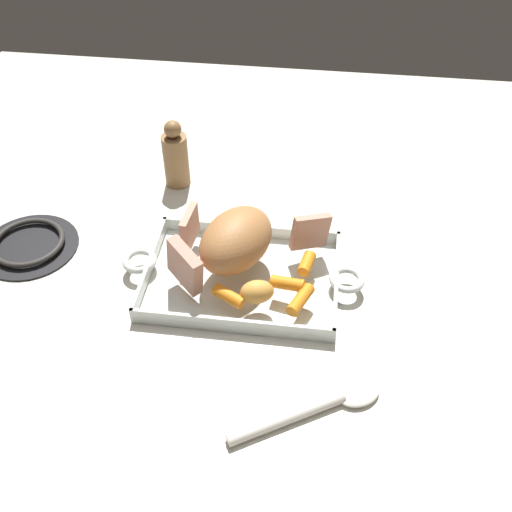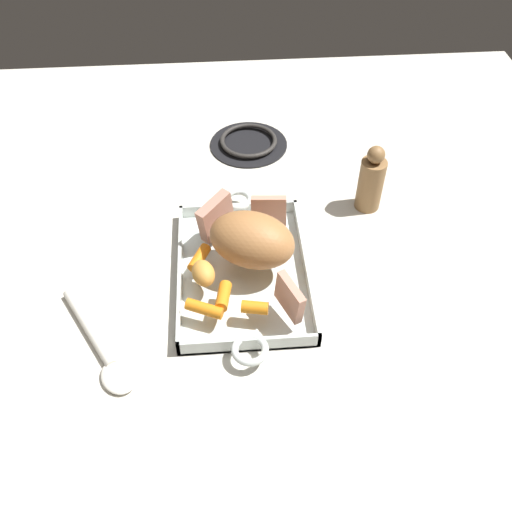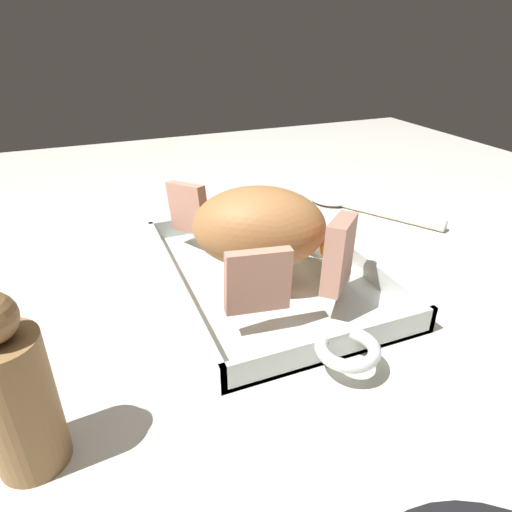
{
  "view_description": "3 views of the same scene",
  "coord_description": "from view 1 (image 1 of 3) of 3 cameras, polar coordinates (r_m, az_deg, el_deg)",
  "views": [
    {
      "loc": [
        -0.12,
        0.74,
        0.78
      ],
      "look_at": [
        -0.03,
        0.0,
        0.07
      ],
      "focal_mm": 42.31,
      "sensor_mm": 36.0,
      "label": 1
    },
    {
      "loc": [
        -0.69,
        0.03,
        0.79
      ],
      "look_at": [
        -0.01,
        -0.02,
        0.06
      ],
      "focal_mm": 39.18,
      "sensor_mm": 36.0,
      "label": 2
    },
    {
      "loc": [
        0.46,
        -0.2,
        0.3
      ],
      "look_at": [
        0.02,
        -0.03,
        0.05
      ],
      "focal_mm": 31.33,
      "sensor_mm": 36.0,
      "label": 3
    }
  ],
  "objects": [
    {
      "name": "baby_carrot_short",
      "position": [
        1.0,
        4.23,
        -4.13
      ],
      "size": [
        0.04,
        0.07,
        0.02
      ],
      "primitive_type": "cylinder",
      "rotation": [
        1.52,
        0.0,
        2.75
      ],
      "color": "orange",
      "rests_on": "roasting_dish"
    },
    {
      "name": "roast_slice_thin",
      "position": [
        1.09,
        -6.28,
        2.7
      ],
      "size": [
        0.02,
        0.07,
        0.07
      ],
      "primitive_type": "cube",
      "rotation": [
        0.03,
        0.0,
        3.03
      ],
      "color": "tan",
      "rests_on": "roasting_dish"
    },
    {
      "name": "baby_carrot_northwest",
      "position": [
        1.06,
        4.81,
        -0.72
      ],
      "size": [
        0.03,
        0.05,
        0.02
      ],
      "primitive_type": "cylinder",
      "rotation": [
        1.6,
        0.0,
        2.93
      ],
      "color": "orange",
      "rests_on": "roasting_dish"
    },
    {
      "name": "pepper_mill",
      "position": [
        1.28,
        -7.61,
        9.29
      ],
      "size": [
        0.05,
        0.05,
        0.15
      ],
      "color": "olive",
      "rests_on": "ground_plane"
    },
    {
      "name": "roast_slice_thick",
      "position": [
        1.08,
        5.15,
        2.3
      ],
      "size": [
        0.07,
        0.05,
        0.08
      ],
      "primitive_type": "cube",
      "rotation": [
        0.11,
        0.0,
        5.16
      ],
      "color": "tan",
      "rests_on": "roasting_dish"
    },
    {
      "name": "ground_plane",
      "position": [
        1.09,
        -1.35,
        -2.38
      ],
      "size": [
        1.66,
        1.66,
        0.0
      ],
      "primitive_type": "plane",
      "color": "silver"
    },
    {
      "name": "stove_burner_rear",
      "position": [
        1.22,
        -20.69,
        1.06
      ],
      "size": [
        0.18,
        0.18,
        0.02
      ],
      "color": "black",
      "rests_on": "ground_plane"
    },
    {
      "name": "baby_carrot_center_right",
      "position": [
        1.0,
        -2.59,
        -3.83
      ],
      "size": [
        0.06,
        0.04,
        0.02
      ],
      "primitive_type": "cylinder",
      "rotation": [
        1.52,
        0.0,
        1.1
      ],
      "color": "orange",
      "rests_on": "roasting_dish"
    },
    {
      "name": "potato_halved",
      "position": [
        0.99,
        0.1,
        -3.41
      ],
      "size": [
        0.06,
        0.05,
        0.04
      ],
      "primitive_type": "ellipsoid",
      "rotation": [
        0.0,
        0.0,
        0.27
      ],
      "color": "gold",
      "rests_on": "roasting_dish"
    },
    {
      "name": "roast_slice_outer",
      "position": [
        1.02,
        -6.74,
        -0.93
      ],
      "size": [
        0.08,
        0.08,
        0.09
      ],
      "primitive_type": "cube",
      "rotation": [
        0.13,
        0.0,
        3.95
      ],
      "color": "tan",
      "rests_on": "roasting_dish"
    },
    {
      "name": "roasting_dish",
      "position": [
        1.08,
        -1.36,
        -2.04
      ],
      "size": [
        0.43,
        0.24,
        0.03
      ],
      "color": "silver",
      "rests_on": "ground_plane"
    },
    {
      "name": "serving_spoon",
      "position": [
        0.92,
        5.95,
        -13.91
      ],
      "size": [
        0.23,
        0.16,
        0.02
      ],
      "rotation": [
        0.0,
        0.0,
        3.67
      ],
      "color": "white",
      "rests_on": "ground_plane"
    },
    {
      "name": "pork_roast",
      "position": [
        1.04,
        -1.9,
        1.5
      ],
      "size": [
        0.17,
        0.19,
        0.1
      ],
      "primitive_type": "ellipsoid",
      "rotation": [
        0.0,
        0.0,
        1.14
      ],
      "color": "#AD7240",
      "rests_on": "roasting_dish"
    },
    {
      "name": "baby_carrot_long",
      "position": [
        1.02,
        2.99,
        -2.62
      ],
      "size": [
        0.06,
        0.03,
        0.03
      ],
      "primitive_type": "cylinder",
      "rotation": [
        1.66,
        0.0,
        1.39
      ],
      "color": "orange",
      "rests_on": "roasting_dish"
    }
  ]
}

